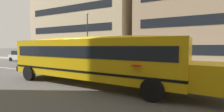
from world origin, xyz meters
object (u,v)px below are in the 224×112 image
Objects in this scene: school_bus at (93,56)px; parked_car_red_by_hydrant at (59,57)px; street_lamp at (87,31)px; parked_car_white_near_corner at (21,56)px.

school_bus reaches higher than parked_car_red_by_hydrant.
school_bus is 12.18m from street_lamp.
parked_car_red_by_hydrant is at bearing -1.92° from parked_car_white_near_corner.
school_bus is 3.29× the size of parked_car_white_near_corner.
street_lamp reaches higher than school_bus.
parked_car_red_by_hydrant is (-10.45, 7.20, -0.88)m from school_bus.
school_bus is 3.33× the size of parked_car_red_by_hydrant.
parked_car_white_near_corner is 12.01m from street_lamp.
parked_car_red_by_hydrant is 8.24m from parked_car_white_near_corner.
school_bus is 20.02m from parked_car_white_near_corner.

